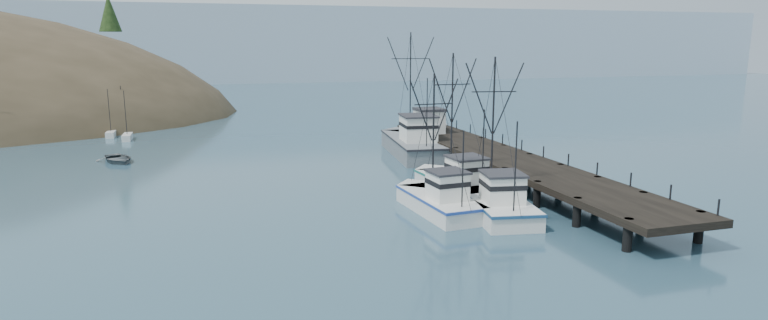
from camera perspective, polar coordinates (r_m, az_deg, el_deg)
ground at (r=36.14m, az=3.54°, el=-8.39°), size 400.00×400.00×0.00m
pier at (r=55.47m, az=11.37°, el=0.13°), size 6.00×44.00×2.00m
distant_ridge at (r=203.43m, az=-10.80°, el=7.54°), size 360.00×40.00×26.00m
distant_ridge_far at (r=219.01m, az=-24.46°, el=6.99°), size 180.00×25.00×18.00m
moored_sailboats at (r=92.29m, az=-28.88°, el=2.44°), size 21.73×19.78×6.35m
trawler_near at (r=43.85m, az=10.50°, el=-3.92°), size 5.24×11.38×11.44m
trawler_mid at (r=43.69m, az=5.16°, el=-3.84°), size 4.07×10.21×10.23m
trawler_far at (r=49.11m, az=6.93°, el=-2.19°), size 4.42×11.39×11.60m
work_vessel at (r=65.68m, az=2.80°, el=1.62°), size 6.34×16.35×13.51m
pier_shed at (r=68.03m, az=4.34°, el=3.80°), size 3.00×3.20×2.80m
pickup_truck at (r=71.22m, az=4.09°, el=3.53°), size 5.37×3.97×1.36m
motorboat at (r=67.25m, az=-24.00°, el=-0.18°), size 5.17×5.97×1.04m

